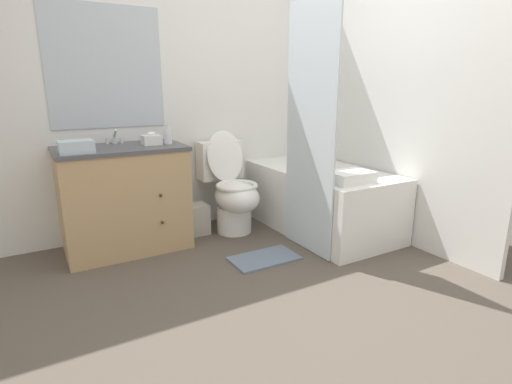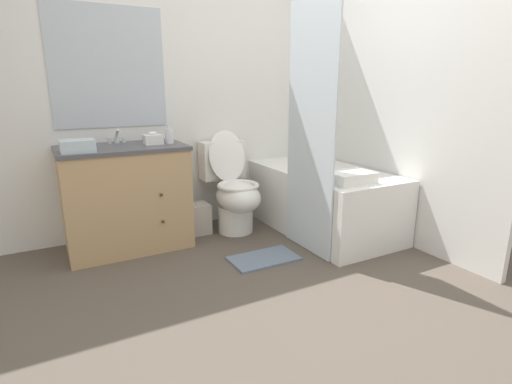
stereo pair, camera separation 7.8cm
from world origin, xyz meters
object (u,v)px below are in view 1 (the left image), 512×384
object	(u,v)px
wastebasket	(195,219)
bath_mat	(264,258)
vanity_cabinet	(124,198)
toilet	(232,191)
bath_towel_folded	(350,177)
bathtub	(321,199)
sink_faucet	(115,139)
tissue_box	(152,140)
soap_dispenser	(168,136)
hand_towel_folded	(76,147)

from	to	relation	value
wastebasket	bath_mat	xyz separation A→B (m)	(0.25, -0.78, -0.12)
vanity_cabinet	bath_mat	distance (m)	1.20
toilet	bath_towel_folded	size ratio (longest dim) A/B	2.65
vanity_cabinet	bath_mat	xyz separation A→B (m)	(0.83, -0.75, -0.41)
bathtub	bath_mat	size ratio (longest dim) A/B	2.78
sink_faucet	bath_mat	size ratio (longest dim) A/B	0.28
vanity_cabinet	bath_towel_folded	world-z (taller)	vanity_cabinet
vanity_cabinet	tissue_box	size ratio (longest dim) A/B	6.69
vanity_cabinet	wastebasket	world-z (taller)	vanity_cabinet
vanity_cabinet	wastebasket	bearing A→B (deg)	2.29
vanity_cabinet	bath_towel_folded	distance (m)	1.76
toilet	bath_mat	bearing A→B (deg)	-96.37
tissue_box	soap_dispenser	world-z (taller)	soap_dispenser
vanity_cabinet	sink_faucet	bearing A→B (deg)	90.00
toilet	soap_dispenser	size ratio (longest dim) A/B	5.93
tissue_box	soap_dispenser	xyz separation A→B (m)	(0.13, -0.02, 0.03)
soap_dispenser	bath_towel_folded	distance (m)	1.46
vanity_cabinet	wastebasket	xyz separation A→B (m)	(0.59, 0.02, -0.29)
hand_towel_folded	bath_towel_folded	distance (m)	1.98
sink_faucet	soap_dispenser	bearing A→B (deg)	-31.09
bath_towel_folded	sink_faucet	bearing A→B (deg)	143.41
tissue_box	soap_dispenser	bearing A→B (deg)	-7.94
sink_faucet	wastebasket	bearing A→B (deg)	-14.78
bathtub	soap_dispenser	size ratio (longest dim) A/B	9.43
bath_mat	toilet	bearing A→B (deg)	83.63
tissue_box	bath_mat	bearing A→B (deg)	-50.79
bath_towel_folded	vanity_cabinet	bearing A→B (deg)	148.09
wastebasket	hand_towel_folded	size ratio (longest dim) A/B	1.18
sink_faucet	hand_towel_folded	world-z (taller)	sink_faucet
wastebasket	soap_dispenser	size ratio (longest dim) A/B	1.76
tissue_box	bath_towel_folded	xyz separation A→B (m)	(1.25, -0.90, -0.26)
tissue_box	vanity_cabinet	bearing A→B (deg)	174.18
vanity_cabinet	hand_towel_folded	size ratio (longest dim) A/B	4.22
sink_faucet	toilet	world-z (taller)	sink_faucet
sink_faucet	soap_dispenser	distance (m)	0.43
toilet	bath_towel_folded	distance (m)	1.06
hand_towel_folded	bath_mat	size ratio (longest dim) A/B	0.44
sink_faucet	bath_towel_folded	size ratio (longest dim) A/B	0.42
vanity_cabinet	toilet	distance (m)	0.91
vanity_cabinet	sink_faucet	distance (m)	0.47
bathtub	tissue_box	bearing A→B (deg)	163.84
vanity_cabinet	bathtub	distance (m)	1.69
tissue_box	bath_towel_folded	size ratio (longest dim) A/B	0.42
sink_faucet	wastebasket	xyz separation A→B (m)	(0.59, -0.15, -0.73)
bathtub	vanity_cabinet	bearing A→B (deg)	165.31
toilet	soap_dispenser	bearing A→B (deg)	177.68
wastebasket	tissue_box	bearing A→B (deg)	-172.15
toilet	soap_dispenser	world-z (taller)	soap_dispenser
vanity_cabinet	toilet	bearing A→B (deg)	-4.02
tissue_box	soap_dispenser	size ratio (longest dim) A/B	0.94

